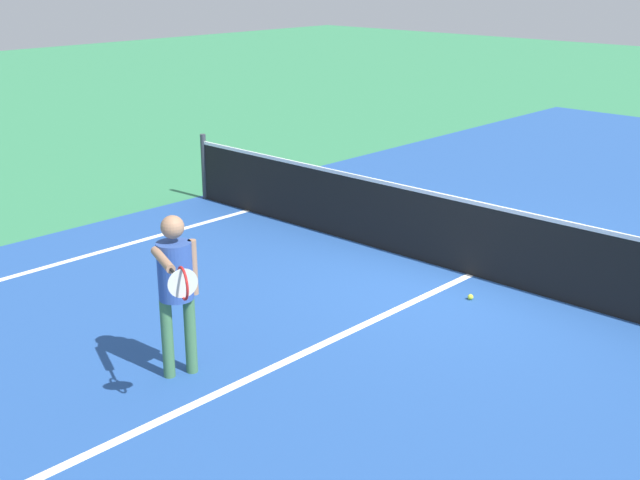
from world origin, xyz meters
The scene contains 6 objects.
ground_plane centered at (0.00, 0.00, 0.00)m, with size 60.00×60.00×0.00m, color #337F51.
court_surface_inbounds centered at (0.00, 0.00, 0.00)m, with size 10.62×24.40×0.00m, color #234C93.
line_center_service centered at (0.00, -3.20, 0.00)m, with size 0.10×6.40×0.01m, color white.
net centered at (0.00, 0.00, 0.49)m, with size 10.39×0.09×1.07m.
player_near centered at (-0.52, -4.10, 0.97)m, with size 1.04×0.80×1.57m.
tennis_ball_near_net centered at (0.44, -0.67, 0.03)m, with size 0.07×0.07×0.07m, color #CCE033.
Camera 1 is at (5.23, -8.34, 3.71)m, focal length 46.67 mm.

